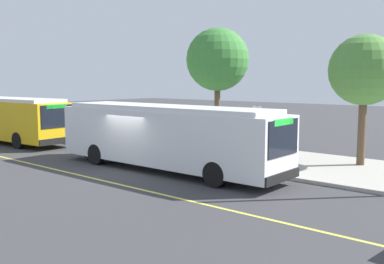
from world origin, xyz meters
The scene contains 11 objects.
ground_plane centered at (0.00, 0.00, 0.00)m, with size 120.00×120.00×0.00m, color #38383A.
sidewalk_curb centered at (0.00, 6.00, 0.07)m, with size 44.00×6.40×0.15m, color #A8A399.
lane_stripe_center centered at (0.00, -2.20, 0.00)m, with size 36.00×0.14×0.01m, color #E0D64C.
transit_bus_main centered at (1.30, 1.01, 1.62)m, with size 11.94×2.72×2.95m.
transit_bus_second centered at (-13.66, 0.79, 1.62)m, with size 12.11×3.31×2.95m.
bus_shelter centered at (2.19, 6.34, 1.92)m, with size 2.90×1.60×2.48m.
waiting_bench centered at (2.44, 6.26, 0.63)m, with size 1.60×0.48×0.95m.
route_sign_post centered at (4.38, 3.71, 1.96)m, with size 0.44×0.08×2.80m.
pedestrian_commuter centered at (4.67, 3.60, 1.12)m, with size 0.24×0.40×1.69m.
street_tree_near_shelter centered at (7.83, 7.34, 4.52)m, with size 3.24×3.24×6.02m.
street_tree_upstreet centered at (-1.44, 8.42, 5.32)m, with size 3.83×3.83×7.11m.
Camera 1 is at (15.06, -13.22, 4.06)m, focal length 41.22 mm.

